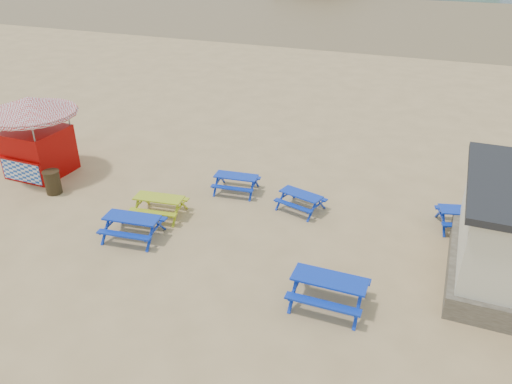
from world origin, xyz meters
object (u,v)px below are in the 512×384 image
at_px(picnic_table_blue_a, 236,183).
at_px(ice_cream_kiosk, 34,126).
at_px(picnic_table_yellow, 160,206).
at_px(litter_bin, 53,182).
at_px(picnic_table_blue_b, 301,201).

xyz_separation_m(picnic_table_blue_a, ice_cream_kiosk, (-8.46, -1.51, 1.77)).
relative_size(picnic_table_blue_a, picnic_table_yellow, 0.94).
bearing_deg(litter_bin, picnic_table_blue_a, 22.87).
xyz_separation_m(picnic_table_yellow, litter_bin, (-4.85, -0.06, 0.11)).
xyz_separation_m(picnic_table_blue_b, litter_bin, (-9.51, -2.39, 0.15)).
bearing_deg(picnic_table_blue_b, litter_bin, -150.50).
bearing_deg(litter_bin, ice_cream_kiosk, 143.48).
height_order(picnic_table_blue_b, ice_cream_kiosk, ice_cream_kiosk).
bearing_deg(picnic_table_blue_a, picnic_table_yellow, -130.27).
bearing_deg(litter_bin, picnic_table_blue_b, 14.11).
relative_size(picnic_table_blue_b, ice_cream_kiosk, 0.49).
xyz_separation_m(picnic_table_blue_a, picnic_table_blue_b, (2.82, -0.43, -0.02)).
bearing_deg(litter_bin, picnic_table_yellow, 0.75).
relative_size(picnic_table_blue_a, litter_bin, 1.92).
distance_m(picnic_table_blue_b, picnic_table_yellow, 5.22).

